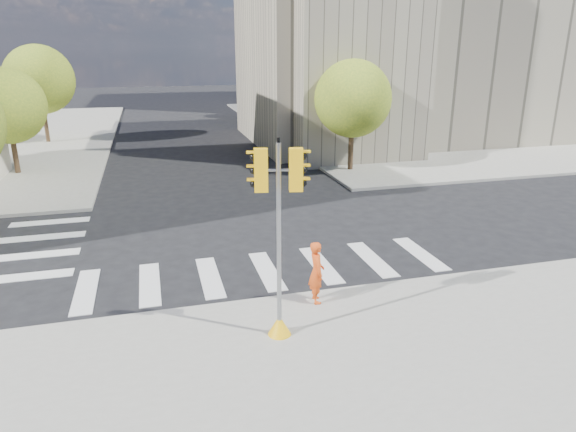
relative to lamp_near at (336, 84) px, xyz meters
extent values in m
plane|color=black|center=(-8.00, -14.00, -4.58)|extent=(160.00, 160.00, 0.00)
cube|color=gray|center=(12.00, 12.00, -4.50)|extent=(28.00, 40.00, 0.15)
cube|color=gray|center=(9.00, 6.00, 2.42)|extent=(26.00, 14.00, 14.00)
cube|color=gray|center=(1.00, 1.00, 2.42)|extent=(8.00, 8.00, 14.00)
cylinder|color=#382616|center=(-18.50, 0.00, -3.49)|extent=(0.28, 0.28, 2.17)
sphere|color=#5A7A22|center=(-18.50, 0.00, -0.81)|extent=(4.00, 4.00, 4.00)
cylinder|color=#382616|center=(-18.50, 10.00, -3.27)|extent=(0.28, 0.28, 2.62)
sphere|color=#5A7A22|center=(-18.50, 10.00, -0.03)|extent=(4.80, 4.80, 4.80)
cylinder|color=#382616|center=(-0.50, -4.00, -3.39)|extent=(0.28, 0.28, 2.38)
sphere|color=#5A7A22|center=(-0.50, -4.00, -0.52)|extent=(4.20, 4.20, 4.20)
cylinder|color=#382616|center=(-0.50, 8.00, -3.32)|extent=(0.28, 0.28, 2.52)
sphere|color=#5A7A22|center=(-0.50, 8.00, -0.22)|extent=(4.60, 4.60, 4.60)
cylinder|color=#382616|center=(-0.50, 20.00, -3.44)|extent=(0.28, 0.28, 2.27)
sphere|color=#5A7A22|center=(-0.50, 20.00, -0.70)|extent=(4.00, 4.00, 4.00)
cylinder|color=black|center=(0.00, 0.00, -0.43)|extent=(0.12, 0.12, 8.00)
cube|color=black|center=(0.00, 0.00, 3.57)|extent=(0.35, 0.18, 0.22)
cylinder|color=black|center=(0.00, 14.00, -0.43)|extent=(0.12, 0.12, 8.00)
cube|color=black|center=(0.00, 14.00, 3.57)|extent=(0.35, 0.18, 0.22)
cone|color=#FAB60D|center=(-8.70, -19.99, -4.18)|extent=(0.56, 0.56, 0.50)
cylinder|color=gray|center=(-8.70, -19.99, -2.10)|extent=(0.11, 0.11, 4.66)
cylinder|color=black|center=(-8.70, -19.99, 0.28)|extent=(0.07, 0.07, 0.12)
cylinder|color=gray|center=(-8.70, -19.99, -0.37)|extent=(0.89, 0.23, 0.06)
cube|color=#FAB60D|center=(-9.07, -19.91, -0.37)|extent=(0.34, 0.27, 0.95)
cube|color=#FAB60D|center=(-8.33, -20.06, -0.37)|extent=(0.34, 0.27, 0.95)
imported|color=#DB4914|center=(-7.32, -18.60, -3.57)|extent=(0.46, 0.66, 1.73)
camera|label=1|loc=(-11.34, -30.52, 2.18)|focal=32.00mm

